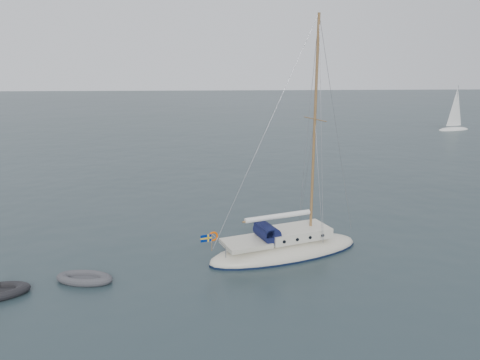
{
  "coord_description": "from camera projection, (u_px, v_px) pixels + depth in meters",
  "views": [
    {
      "loc": [
        -2.49,
        -24.72,
        10.8
      ],
      "look_at": [
        -1.0,
        0.0,
        4.43
      ],
      "focal_mm": 35.0,
      "sensor_mm": 36.0,
      "label": 1
    }
  ],
  "objects": [
    {
      "name": "ground",
      "position": [
        257.0,
        255.0,
        26.73
      ],
      "size": [
        300.0,
        300.0,
        0.0
      ],
      "primitive_type": "plane",
      "color": "black",
      "rests_on": "ground"
    },
    {
      "name": "sailboat",
      "position": [
        286.0,
        237.0,
        26.58
      ],
      "size": [
        9.69,
        2.9,
        13.8
      ],
      "rotation": [
        0.0,
        0.0,
        0.34
      ],
      "color": "beige",
      "rests_on": "ground"
    },
    {
      "name": "dinghy",
      "position": [
        84.0,
        278.0,
        23.43
      ],
      "size": [
        2.94,
        1.33,
        0.42
      ],
      "rotation": [
        0.0,
        0.0,
        -0.2
      ],
      "color": "#46464B",
      "rests_on": "ground"
    },
    {
      "name": "distant_yacht_b",
      "position": [
        455.0,
        110.0,
        73.46
      ],
      "size": [
        5.6,
        2.99,
        7.42
      ],
      "rotation": [
        0.0,
        0.0,
        0.28
      ],
      "color": "white",
      "rests_on": "ground"
    }
  ]
}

